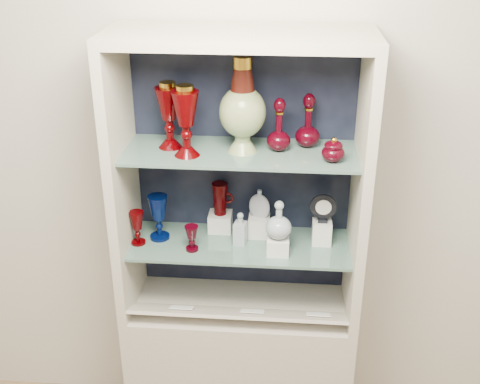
# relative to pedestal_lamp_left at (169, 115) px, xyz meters

# --- Properties ---
(wall_back) EXTENTS (3.50, 0.02, 2.80)m
(wall_back) POSITION_rel_pedestal_lamp_left_xyz_m (0.28, 0.18, -0.20)
(wall_back) COLOR beige
(wall_back) RESTS_ON ground
(cabinet_base) EXTENTS (1.00, 0.40, 0.75)m
(cabinet_base) POSITION_rel_pedestal_lamp_left_xyz_m (0.28, -0.04, -1.23)
(cabinet_base) COLOR #BDB4A1
(cabinet_base) RESTS_ON ground
(cabinet_back_panel) EXTENTS (0.98, 0.02, 1.15)m
(cabinet_back_panel) POSITION_rel_pedestal_lamp_left_xyz_m (0.28, 0.15, -0.28)
(cabinet_back_panel) COLOR black
(cabinet_back_panel) RESTS_ON cabinet_base
(cabinet_side_left) EXTENTS (0.04, 0.40, 1.15)m
(cabinet_side_left) POSITION_rel_pedestal_lamp_left_xyz_m (-0.20, -0.04, -0.28)
(cabinet_side_left) COLOR #BDB4A1
(cabinet_side_left) RESTS_ON cabinet_base
(cabinet_side_right) EXTENTS (0.04, 0.40, 1.15)m
(cabinet_side_right) POSITION_rel_pedestal_lamp_left_xyz_m (0.76, -0.04, -0.28)
(cabinet_side_right) COLOR #BDB4A1
(cabinet_side_right) RESTS_ON cabinet_base
(cabinet_top_cap) EXTENTS (1.00, 0.40, 0.04)m
(cabinet_top_cap) POSITION_rel_pedestal_lamp_left_xyz_m (0.28, -0.04, 0.32)
(cabinet_top_cap) COLOR #BDB4A1
(cabinet_top_cap) RESTS_ON cabinet_side_left
(shelf_lower) EXTENTS (0.92, 0.34, 0.01)m
(shelf_lower) POSITION_rel_pedestal_lamp_left_xyz_m (0.28, -0.02, -0.56)
(shelf_lower) COLOR slate
(shelf_lower) RESTS_ON cabinet_side_left
(shelf_upper) EXTENTS (0.92, 0.34, 0.01)m
(shelf_upper) POSITION_rel_pedestal_lamp_left_xyz_m (0.28, -0.02, -0.14)
(shelf_upper) COLOR slate
(shelf_upper) RESTS_ON cabinet_side_left
(label_ledge) EXTENTS (0.92, 0.17, 0.09)m
(label_ledge) POSITION_rel_pedestal_lamp_left_xyz_m (0.28, -0.15, -0.82)
(label_ledge) COLOR #BDB4A1
(label_ledge) RESTS_ON cabinet_base
(label_card_0) EXTENTS (0.10, 0.06, 0.03)m
(label_card_0) POSITION_rel_pedestal_lamp_left_xyz_m (0.04, -0.15, -0.81)
(label_card_0) COLOR white
(label_card_0) RESTS_ON label_ledge
(label_card_1) EXTENTS (0.10, 0.06, 0.03)m
(label_card_1) POSITION_rel_pedestal_lamp_left_xyz_m (0.62, -0.15, -0.81)
(label_card_1) COLOR white
(label_card_1) RESTS_ON label_ledge
(label_card_2) EXTENTS (0.10, 0.06, 0.03)m
(label_card_2) POSITION_rel_pedestal_lamp_left_xyz_m (0.35, -0.15, -0.81)
(label_card_2) COLOR white
(label_card_2) RESTS_ON label_ledge
(pedestal_lamp_left) EXTENTS (0.13, 0.13, 0.27)m
(pedestal_lamp_left) POSITION_rel_pedestal_lamp_left_xyz_m (0.00, 0.00, 0.00)
(pedestal_lamp_left) COLOR #400001
(pedestal_lamp_left) RESTS_ON shelf_upper
(pedestal_lamp_right) EXTENTS (0.14, 0.14, 0.28)m
(pedestal_lamp_right) POSITION_rel_pedestal_lamp_left_xyz_m (0.08, -0.08, 0.01)
(pedestal_lamp_right) COLOR #400001
(pedestal_lamp_right) RESTS_ON shelf_upper
(enamel_urn) EXTENTS (0.23, 0.23, 0.37)m
(enamel_urn) POSITION_rel_pedestal_lamp_left_xyz_m (0.29, -0.02, 0.05)
(enamel_urn) COLOR #0A4913
(enamel_urn) RESTS_ON shelf_upper
(ruby_decanter_a) EXTENTS (0.10, 0.10, 0.24)m
(ruby_decanter_a) POSITION_rel_pedestal_lamp_left_xyz_m (0.43, -0.00, -0.01)
(ruby_decanter_a) COLOR #38020C
(ruby_decanter_a) RESTS_ON shelf_upper
(ruby_decanter_b) EXTENTS (0.10, 0.10, 0.23)m
(ruby_decanter_b) POSITION_rel_pedestal_lamp_left_xyz_m (0.55, 0.05, -0.02)
(ruby_decanter_b) COLOR #38020C
(ruby_decanter_b) RESTS_ON shelf_upper
(lidded_bowl) EXTENTS (0.10, 0.10, 0.10)m
(lidded_bowl) POSITION_rel_pedestal_lamp_left_xyz_m (0.64, -0.10, -0.08)
(lidded_bowl) COLOR #38020C
(lidded_bowl) RESTS_ON shelf_upper
(cobalt_goblet) EXTENTS (0.10, 0.10, 0.20)m
(cobalt_goblet) POSITION_rel_pedestal_lamp_left_xyz_m (-0.07, -0.01, -0.45)
(cobalt_goblet) COLOR #030F41
(cobalt_goblet) RESTS_ON shelf_lower
(ruby_goblet_tall) EXTENTS (0.07, 0.07, 0.15)m
(ruby_goblet_tall) POSITION_rel_pedestal_lamp_left_xyz_m (-0.15, -0.06, -0.48)
(ruby_goblet_tall) COLOR #400001
(ruby_goblet_tall) RESTS_ON shelf_lower
(ruby_goblet_small) EXTENTS (0.07, 0.07, 0.11)m
(ruby_goblet_small) POSITION_rel_pedestal_lamp_left_xyz_m (0.09, -0.09, -0.50)
(ruby_goblet_small) COLOR #38020C
(ruby_goblet_small) RESTS_ON shelf_lower
(riser_ruby_pitcher) EXTENTS (0.10, 0.10, 0.08)m
(riser_ruby_pitcher) POSITION_rel_pedestal_lamp_left_xyz_m (0.19, 0.09, -0.51)
(riser_ruby_pitcher) COLOR silver
(riser_ruby_pitcher) RESTS_ON shelf_lower
(ruby_pitcher) EXTENTS (0.12, 0.08, 0.14)m
(ruby_pitcher) POSITION_rel_pedestal_lamp_left_xyz_m (0.19, 0.09, -0.40)
(ruby_pitcher) COLOR #400001
(ruby_pitcher) RESTS_ON riser_ruby_pitcher
(clear_square_bottle) EXTENTS (0.06, 0.06, 0.15)m
(clear_square_bottle) POSITION_rel_pedestal_lamp_left_xyz_m (0.28, -0.03, -0.48)
(clear_square_bottle) COLOR #93A1AA
(clear_square_bottle) RESTS_ON shelf_lower
(riser_flat_flask) EXTENTS (0.09, 0.09, 0.09)m
(riser_flat_flask) POSITION_rel_pedestal_lamp_left_xyz_m (0.36, 0.05, -0.51)
(riser_flat_flask) COLOR silver
(riser_flat_flask) RESTS_ON shelf_lower
(flat_flask) EXTENTS (0.10, 0.06, 0.13)m
(flat_flask) POSITION_rel_pedestal_lamp_left_xyz_m (0.36, 0.05, -0.40)
(flat_flask) COLOR #A7ACBB
(flat_flask) RESTS_ON riser_flat_flask
(riser_clear_round_decanter) EXTENTS (0.09, 0.09, 0.07)m
(riser_clear_round_decanter) POSITION_rel_pedestal_lamp_left_xyz_m (0.44, -0.09, -0.52)
(riser_clear_round_decanter) COLOR silver
(riser_clear_round_decanter) RESTS_ON shelf_lower
(clear_round_decanter) EXTENTS (0.11, 0.11, 0.16)m
(clear_round_decanter) POSITION_rel_pedestal_lamp_left_xyz_m (0.44, -0.09, -0.40)
(clear_round_decanter) COLOR #93A1AA
(clear_round_decanter) RESTS_ON riser_clear_round_decanter
(riser_cameo_medallion) EXTENTS (0.08, 0.08, 0.10)m
(riser_cameo_medallion) POSITION_rel_pedestal_lamp_left_xyz_m (0.63, 0.01, -0.50)
(riser_cameo_medallion) COLOR silver
(riser_cameo_medallion) RESTS_ON shelf_lower
(cameo_medallion) EXTENTS (0.11, 0.04, 0.13)m
(cameo_medallion) POSITION_rel_pedestal_lamp_left_xyz_m (0.63, 0.01, -0.39)
(cameo_medallion) COLOR black
(cameo_medallion) RESTS_ON riser_cameo_medallion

